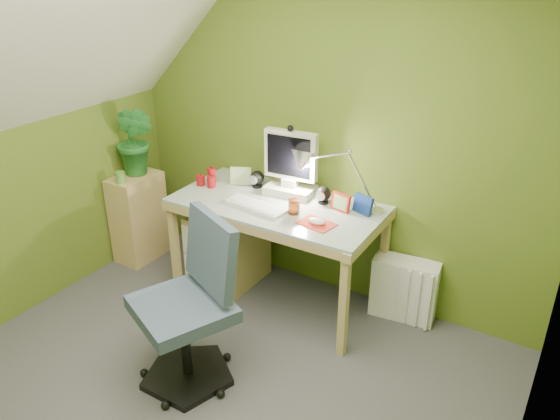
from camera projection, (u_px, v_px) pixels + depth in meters
The scene contains 22 objects.
floor at pixel (185, 415), 3.03m from camera, with size 3.20×3.20×0.01m, color #4A4A4F.
wall_back at pixel (326, 132), 3.74m from camera, with size 3.20×0.01×2.40m, color #5A7223.
wall_right at pixel (540, 339), 1.75m from camera, with size 0.01×3.20×2.40m, color #5A7223.
slope_ceiling at pixel (3, 56), 2.70m from camera, with size 1.10×3.20×1.10m, color white.
desk at pixel (277, 252), 3.88m from camera, with size 1.44×0.72×0.77m, color tan, non-canonical shape.
monitor at pixel (291, 162), 3.75m from camera, with size 0.35×0.20×0.48m, color beige, non-canonical shape.
speaker_left at pixel (257, 179), 3.94m from camera, with size 0.10×0.10×0.12m, color black, non-canonical shape.
speaker_right at pixel (323, 195), 3.68m from camera, with size 0.10×0.10×0.12m, color black, non-canonical shape.
keyboard at pixel (256, 206), 3.64m from camera, with size 0.44×0.14×0.02m, color white.
mousepad at pixel (316, 224), 3.43m from camera, with size 0.22×0.16×0.01m, color red.
mouse at pixel (317, 221), 3.42m from camera, with size 0.12×0.07×0.04m, color white.
amber_tumbler at pixel (294, 206), 3.55m from camera, with size 0.08×0.08×0.10m, color #9B4216.
candle_cluster at pixel (208, 177), 3.98m from camera, with size 0.15×0.13×0.11m, color #A80E14, non-canonical shape.
photo_frame_red at pixel (341, 202), 3.58m from camera, with size 0.14×0.02×0.12m, color #B21E13.
photo_frame_blue at pixel (363, 204), 3.55m from camera, with size 0.15×0.02×0.13m, color navy.
photo_frame_green at pixel (241, 176), 3.98m from camera, with size 0.15×0.02×0.13m, color #A8C084.
desk_lamp at pixel (351, 165), 3.51m from camera, with size 0.57×0.24×0.61m, color silver, non-canonical shape.
side_ledge at pixel (139, 217), 4.44m from camera, with size 0.27×0.41×0.72m, color tan.
potted_plant at pixel (136, 141), 4.20m from camera, with size 0.31×0.25×0.56m, color #246D2A.
green_cup at pixel (121, 177), 4.14m from camera, with size 0.07×0.07×0.09m, color #659E42.
task_chair at pixel (182, 305), 3.06m from camera, with size 0.58×0.58×1.05m, color #394A5E, non-canonical shape.
radiator at pixel (404, 289), 3.75m from camera, with size 0.44×0.18×0.44m, color white.
Camera 1 is at (1.63, -1.63, 2.32)m, focal length 35.00 mm.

